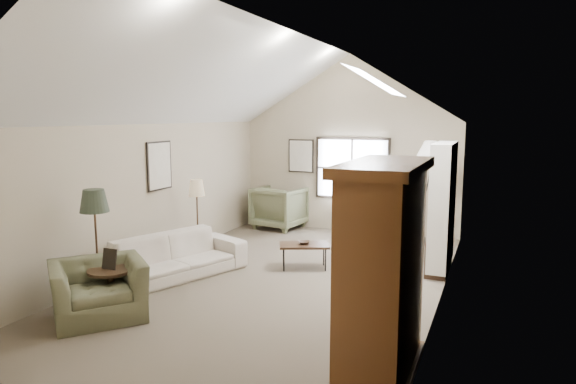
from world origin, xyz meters
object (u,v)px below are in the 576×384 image
at_px(armoire, 382,273).
at_px(side_table, 111,290).
at_px(side_chair, 409,216).
at_px(sofa, 174,256).
at_px(armchair_near, 98,290).
at_px(armchair_far, 280,207).
at_px(coffee_table, 304,256).

xyz_separation_m(armoire, side_table, (-3.76, 0.34, -0.80)).
xyz_separation_m(side_table, side_chair, (3.04, 5.76, 0.20)).
bearing_deg(side_table, armoire, -5.13).
relative_size(armoire, side_chair, 2.21).
distance_m(sofa, side_chair, 5.22).
bearing_deg(armchair_near, armoire, -51.14).
relative_size(armchair_far, side_table, 1.82).
xyz_separation_m(armchair_near, side_table, (0.01, 0.22, -0.08)).
distance_m(armoire, side_table, 3.86).
distance_m(armoire, side_chair, 6.17).
xyz_separation_m(sofa, armchair_near, (0.09, -1.82, 0.03)).
bearing_deg(armoire, armchair_far, 121.76).
distance_m(armoire, armchair_near, 3.84).
distance_m(coffee_table, side_chair, 3.20).
height_order(armoire, armchair_near, armoire).
relative_size(side_table, side_chair, 0.60).
bearing_deg(sofa, armoire, -94.86).
bearing_deg(side_table, armchair_near, -93.36).
relative_size(armoire, side_table, 3.67).
height_order(armchair_far, side_chair, side_chair).
distance_m(armoire, sofa, 4.38).
xyz_separation_m(armchair_far, side_chair, (3.01, 0.07, 0.00)).
bearing_deg(coffee_table, armchair_far, 120.89).
bearing_deg(sofa, side_chair, -15.22).
distance_m(side_table, side_chair, 6.52).
xyz_separation_m(armoire, side_chair, (-0.72, 6.10, -0.60)).
height_order(sofa, side_table, sofa).
bearing_deg(side_table, armchair_far, 89.74).
height_order(armoire, sofa, armoire).
height_order(coffee_table, side_chair, side_chair).
height_order(sofa, coffee_table, sofa).
bearing_deg(side_chair, armchair_far, -158.14).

